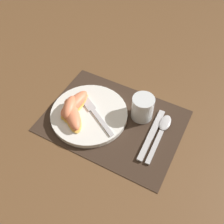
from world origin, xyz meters
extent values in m
plane|color=brown|center=(0.00, 0.00, 0.00)|extent=(3.00, 3.00, 0.00)
cube|color=#38281E|center=(0.00, 0.00, 0.00)|extent=(0.43, 0.31, 0.00)
cylinder|color=white|center=(-0.08, -0.02, 0.01)|extent=(0.25, 0.25, 0.02)
cylinder|color=silver|center=(0.07, 0.06, 0.04)|extent=(0.07, 0.07, 0.08)
cylinder|color=orange|center=(0.07, 0.06, 0.02)|extent=(0.06, 0.06, 0.04)
cube|color=#BCBCC1|center=(0.13, -0.05, 0.01)|extent=(0.02, 0.08, 0.01)
cube|color=#BCBCC1|center=(0.13, 0.05, 0.01)|extent=(0.02, 0.12, 0.01)
cube|color=#BCBCC1|center=(0.15, -0.03, 0.01)|extent=(0.02, 0.13, 0.01)
ellipsoid|color=#BCBCC1|center=(0.15, 0.06, 0.01)|extent=(0.04, 0.07, 0.01)
cube|color=#BCBCC1|center=(-0.02, -0.04, 0.02)|extent=(0.11, 0.07, 0.00)
cube|color=#BCBCC1|center=(-0.10, 0.01, 0.02)|extent=(0.08, 0.06, 0.00)
ellipsoid|color=#F7C656|center=(-0.13, -0.02, 0.02)|extent=(0.06, 0.13, 0.01)
ellipsoid|color=#F4845B|center=(-0.13, -0.02, 0.04)|extent=(0.06, 0.13, 0.04)
ellipsoid|color=#F7C656|center=(-0.13, -0.04, 0.02)|extent=(0.07, 0.10, 0.01)
ellipsoid|color=#F4845B|center=(-0.13, -0.04, 0.04)|extent=(0.07, 0.10, 0.04)
ellipsoid|color=#F7C656|center=(-0.11, -0.06, 0.02)|extent=(0.13, 0.13, 0.01)
ellipsoid|color=#F4845B|center=(-0.11, -0.06, 0.04)|extent=(0.12, 0.12, 0.03)
camera|label=1|loc=(0.23, -0.45, 0.67)|focal=42.00mm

